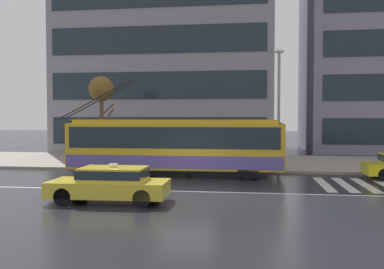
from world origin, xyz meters
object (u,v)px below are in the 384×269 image
(pedestrian_at_shelter, at_px, (126,140))
(street_lamp, at_px, (279,98))
(trolleybus, at_px, (176,145))
(street_tree_bare, at_px, (101,92))
(pedestrian_approaching_curb, at_px, (189,141))
(taxi_oncoming_near, at_px, (111,183))
(bus_shelter, at_px, (155,135))

(pedestrian_at_shelter, relative_size, street_lamp, 0.29)
(trolleybus, distance_m, pedestrian_at_shelter, 3.89)
(trolleybus, bearing_deg, street_tree_bare, 140.51)
(pedestrian_approaching_curb, bearing_deg, street_tree_bare, 162.56)
(pedestrian_at_shelter, bearing_deg, trolleybus, -31.54)
(taxi_oncoming_near, height_order, pedestrian_approaching_curb, pedestrian_approaching_curb)
(trolleybus, xyz_separation_m, taxi_oncoming_near, (-1.08, -7.30, -0.91))
(bus_shelter, bearing_deg, pedestrian_approaching_curb, -10.07)
(street_lamp, distance_m, street_tree_bare, 11.38)
(trolleybus, xyz_separation_m, street_lamp, (5.41, 2.60, 2.51))
(pedestrian_approaching_curb, bearing_deg, street_lamp, -2.90)
(bus_shelter, bearing_deg, street_lamp, -5.01)
(taxi_oncoming_near, relative_size, street_lamp, 0.63)
(pedestrian_at_shelter, bearing_deg, taxi_oncoming_near, -76.54)
(taxi_oncoming_near, distance_m, pedestrian_approaching_curb, 10.28)
(street_lamp, bearing_deg, taxi_oncoming_near, -123.24)
(bus_shelter, height_order, pedestrian_at_shelter, bus_shelter)
(taxi_oncoming_near, bearing_deg, pedestrian_approaching_curb, 82.58)
(street_tree_bare, bearing_deg, pedestrian_at_shelter, -47.96)
(pedestrian_approaching_curb, xyz_separation_m, street_lamp, (5.16, -0.26, 2.48))
(trolleybus, distance_m, street_tree_bare, 8.08)
(bus_shelter, bearing_deg, trolleybus, -59.96)
(bus_shelter, distance_m, pedestrian_approaching_curb, 2.18)
(pedestrian_approaching_curb, distance_m, street_tree_bare, 7.01)
(bus_shelter, bearing_deg, pedestrian_at_shelter, -140.19)
(trolleybus, distance_m, pedestrian_approaching_curb, 2.87)
(taxi_oncoming_near, xyz_separation_m, bus_shelter, (-0.79, 10.53, 1.30))
(pedestrian_at_shelter, distance_m, pedestrian_approaching_curb, 3.65)
(bus_shelter, relative_size, pedestrian_approaching_curb, 1.91)
(taxi_oncoming_near, height_order, street_lamp, street_lamp)
(trolleybus, distance_m, street_lamp, 6.50)
(pedestrian_approaching_curb, bearing_deg, pedestrian_at_shelter, -166.93)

